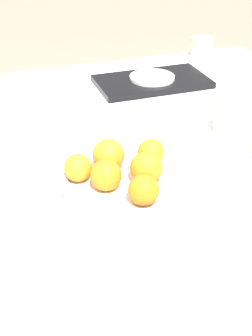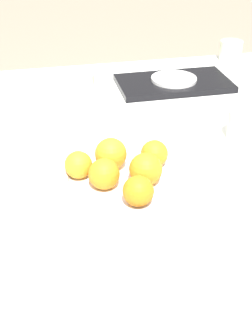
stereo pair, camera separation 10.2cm
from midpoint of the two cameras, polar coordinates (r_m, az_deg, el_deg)
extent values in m
plane|color=gray|center=(1.78, -0.57, -16.12)|extent=(12.00, 12.00, 0.00)
cube|color=white|center=(1.53, -0.65, -6.87)|extent=(1.28, 1.04, 0.74)
cylinder|color=silver|center=(1.04, -2.80, -1.91)|extent=(0.28, 0.28, 0.02)
torus|color=silver|center=(1.04, -2.82, -1.41)|extent=(0.29, 0.29, 0.02)
sphere|color=orange|center=(1.06, -4.93, 1.53)|extent=(0.07, 0.07, 0.07)
sphere|color=orange|center=(1.00, -0.39, -0.09)|extent=(0.07, 0.07, 0.07)
sphere|color=orange|center=(0.94, -0.93, -2.81)|extent=(0.06, 0.06, 0.06)
sphere|color=orange|center=(0.99, -5.42, -0.98)|extent=(0.07, 0.07, 0.07)
sphere|color=orange|center=(1.07, 0.36, 1.87)|extent=(0.06, 0.06, 0.06)
sphere|color=orange|center=(1.03, -8.74, -0.06)|extent=(0.06, 0.06, 0.06)
cube|color=black|center=(1.59, 1.33, 10.44)|extent=(0.37, 0.21, 0.02)
cylinder|color=white|center=(1.58, 1.34, 10.95)|extent=(0.15, 0.15, 0.01)
cylinder|color=beige|center=(1.51, -9.95, 9.76)|extent=(0.09, 0.09, 0.07)
cylinder|color=beige|center=(1.28, 10.24, 5.80)|extent=(0.08, 0.08, 0.08)
cylinder|color=beige|center=(1.86, 7.66, 14.33)|extent=(0.08, 0.08, 0.07)
camera|label=1|loc=(0.05, -92.86, -1.78)|focal=50.00mm
camera|label=2|loc=(0.05, 87.14, 1.78)|focal=50.00mm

